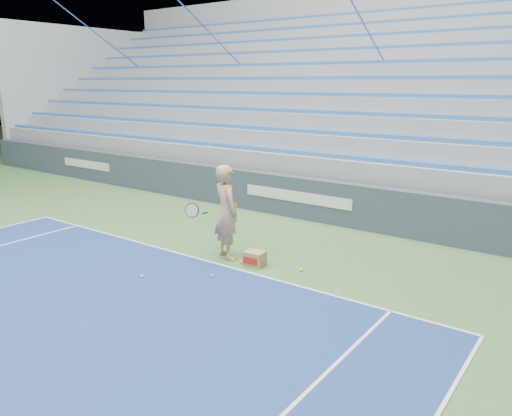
% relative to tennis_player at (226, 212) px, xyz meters
% --- Properties ---
extents(sponsor_barrier, '(30.00, 0.32, 1.10)m').
position_rel_tennis_player_xyz_m(sponsor_barrier, '(-0.40, 3.56, -0.42)').
color(sponsor_barrier, '#364152').
rests_on(sponsor_barrier, ground).
extents(bleachers, '(31.00, 9.15, 7.30)m').
position_rel_tennis_player_xyz_m(bleachers, '(-0.40, 9.28, 1.38)').
color(bleachers, '#979A9F').
rests_on(bleachers, ground).
extents(tennis_player, '(1.03, 0.98, 1.94)m').
position_rel_tennis_player_xyz_m(tennis_player, '(0.00, 0.00, 0.00)').
color(tennis_player, tan).
rests_on(tennis_player, ground).
extents(ball_box, '(0.42, 0.34, 0.30)m').
position_rel_tennis_player_xyz_m(ball_box, '(0.76, -0.06, -0.82)').
color(ball_box, '#9F7D4D').
rests_on(ball_box, ground).
extents(tennis_ball_0, '(0.07, 0.07, 0.07)m').
position_rel_tennis_player_xyz_m(tennis_ball_0, '(0.49, -1.01, -0.94)').
color(tennis_ball_0, '#CCEE30').
rests_on(tennis_ball_0, ground).
extents(tennis_ball_1, '(0.07, 0.07, 0.07)m').
position_rel_tennis_player_xyz_m(tennis_ball_1, '(-0.56, -1.81, -0.94)').
color(tennis_ball_1, '#CCEE30').
rests_on(tennis_ball_1, ground).
extents(tennis_ball_2, '(0.07, 0.07, 0.07)m').
position_rel_tennis_player_xyz_m(tennis_ball_2, '(1.68, 0.21, -0.94)').
color(tennis_ball_2, '#CCEE30').
rests_on(tennis_ball_2, ground).
extents(tennis_ball_3, '(0.07, 0.07, 0.07)m').
position_rel_tennis_player_xyz_m(tennis_ball_3, '(0.49, -0.12, -0.94)').
color(tennis_ball_3, '#CCEE30').
rests_on(tennis_ball_3, ground).
extents(tennis_ball_4, '(0.07, 0.07, 0.07)m').
position_rel_tennis_player_xyz_m(tennis_ball_4, '(0.25, -0.11, -0.94)').
color(tennis_ball_4, '#CCEE30').
rests_on(tennis_ball_4, ground).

